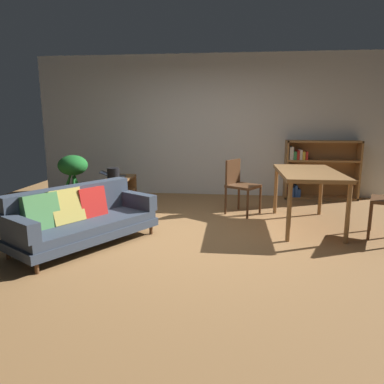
% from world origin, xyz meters
% --- Properties ---
extents(ground_plane, '(8.16, 8.16, 0.00)m').
position_xyz_m(ground_plane, '(0.00, 0.00, 0.00)').
color(ground_plane, '#9E7042').
extents(back_wall_panel, '(6.80, 0.10, 2.70)m').
position_xyz_m(back_wall_panel, '(0.00, 2.70, 1.35)').
color(back_wall_panel, silver).
rests_on(back_wall_panel, ground_plane).
extents(fabric_couch, '(1.54, 1.85, 0.70)m').
position_xyz_m(fabric_couch, '(-1.35, -0.45, 0.34)').
color(fabric_couch, '#56351E').
rests_on(fabric_couch, ground_plane).
extents(media_console, '(0.38, 1.04, 0.52)m').
position_xyz_m(media_console, '(-1.44, 1.29, 0.26)').
color(media_console, brown).
rests_on(media_console, ground_plane).
extents(open_laptop, '(0.46, 0.35, 0.10)m').
position_xyz_m(open_laptop, '(-1.54, 1.44, 0.54)').
color(open_laptop, '#333338').
rests_on(open_laptop, media_console).
extents(desk_speaker, '(0.19, 0.19, 0.21)m').
position_xyz_m(desk_speaker, '(-1.42, 1.06, 0.62)').
color(desk_speaker, black).
rests_on(desk_speaker, media_console).
extents(potted_floor_plant, '(0.49, 0.49, 0.89)m').
position_xyz_m(potted_floor_plant, '(-2.23, 1.36, 0.59)').
color(potted_floor_plant, '#333338').
rests_on(potted_floor_plant, ground_plane).
extents(dining_table, '(0.79, 1.46, 0.79)m').
position_xyz_m(dining_table, '(1.51, 0.62, 0.71)').
color(dining_table, olive).
rests_on(dining_table, ground_plane).
extents(dining_chair_near, '(0.60, 0.59, 0.86)m').
position_xyz_m(dining_chair_near, '(0.58, 1.24, 0.49)').
color(dining_chair_near, '#56351E').
rests_on(dining_chair_near, ground_plane).
extents(bookshelf, '(1.35, 0.30, 1.10)m').
position_xyz_m(bookshelf, '(2.05, 2.53, 0.55)').
color(bookshelf, olive).
rests_on(bookshelf, ground_plane).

